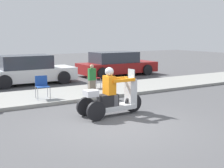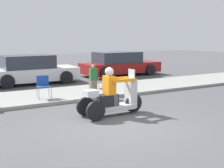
{
  "view_description": "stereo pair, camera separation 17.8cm",
  "coord_description": "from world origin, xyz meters",
  "px_view_note": "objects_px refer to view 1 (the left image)",
  "views": [
    {
      "loc": [
        -4.38,
        -6.81,
        2.43
      ],
      "look_at": [
        0.41,
        1.04,
        0.96
      ],
      "focal_mm": 50.0,
      "sensor_mm": 36.0,
      "label": 1
    },
    {
      "loc": [
        -4.23,
        -6.9,
        2.43
      ],
      "look_at": [
        0.41,
        1.04,
        0.96
      ],
      "focal_mm": 50.0,
      "sensor_mm": 36.0,
      "label": 2
    }
  ],
  "objects_px": {
    "folding_chair_set_back": "(93,76)",
    "parked_car_lot_left": "(116,64)",
    "motorcycle_trike": "(112,98)",
    "spectator_with_child": "(92,80)",
    "parked_car_lot_center": "(29,70)",
    "folding_chair_curbside": "(42,85)"
  },
  "relations": [
    {
      "from": "folding_chair_set_back",
      "to": "parked_car_lot_left",
      "type": "height_order",
      "value": "parked_car_lot_left"
    },
    {
      "from": "motorcycle_trike",
      "to": "spectator_with_child",
      "type": "height_order",
      "value": "motorcycle_trike"
    },
    {
      "from": "motorcycle_trike",
      "to": "parked_car_lot_center",
      "type": "xyz_separation_m",
      "value": [
        -0.39,
        7.24,
        0.15
      ]
    },
    {
      "from": "folding_chair_curbside",
      "to": "parked_car_lot_left",
      "type": "relative_size",
      "value": 0.17
    },
    {
      "from": "parked_car_lot_center",
      "to": "parked_car_lot_left",
      "type": "xyz_separation_m",
      "value": [
        5.44,
        0.55,
        -0.01
      ]
    },
    {
      "from": "folding_chair_set_back",
      "to": "parked_car_lot_left",
      "type": "bearing_deg",
      "value": 46.36
    },
    {
      "from": "motorcycle_trike",
      "to": "folding_chair_curbside",
      "type": "bearing_deg",
      "value": 111.37
    },
    {
      "from": "spectator_with_child",
      "to": "folding_chair_curbside",
      "type": "relative_size",
      "value": 1.43
    },
    {
      "from": "parked_car_lot_center",
      "to": "parked_car_lot_left",
      "type": "height_order",
      "value": "parked_car_lot_center"
    },
    {
      "from": "spectator_with_child",
      "to": "folding_chair_set_back",
      "type": "xyz_separation_m",
      "value": [
        0.78,
        1.39,
        -0.06
      ]
    },
    {
      "from": "folding_chair_curbside",
      "to": "parked_car_lot_center",
      "type": "bearing_deg",
      "value": 79.67
    },
    {
      "from": "spectator_with_child",
      "to": "parked_car_lot_center",
      "type": "xyz_separation_m",
      "value": [
        -1.11,
        4.57,
        -0.01
      ]
    },
    {
      "from": "folding_chair_curbside",
      "to": "parked_car_lot_left",
      "type": "height_order",
      "value": "parked_car_lot_left"
    },
    {
      "from": "spectator_with_child",
      "to": "parked_car_lot_left",
      "type": "xyz_separation_m",
      "value": [
        4.34,
        5.12,
        -0.02
      ]
    },
    {
      "from": "motorcycle_trike",
      "to": "parked_car_lot_center",
      "type": "relative_size",
      "value": 0.48
    },
    {
      "from": "folding_chair_curbside",
      "to": "parked_car_lot_left",
      "type": "xyz_separation_m",
      "value": [
        6.22,
        4.81,
        0.04
      ]
    },
    {
      "from": "spectator_with_child",
      "to": "parked_car_lot_left",
      "type": "distance_m",
      "value": 6.71
    },
    {
      "from": "motorcycle_trike",
      "to": "parked_car_lot_center",
      "type": "distance_m",
      "value": 7.25
    },
    {
      "from": "folding_chair_curbside",
      "to": "parked_car_lot_center",
      "type": "height_order",
      "value": "parked_car_lot_center"
    },
    {
      "from": "motorcycle_trike",
      "to": "spectator_with_child",
      "type": "bearing_deg",
      "value": 74.99
    },
    {
      "from": "folding_chair_curbside",
      "to": "parked_car_lot_left",
      "type": "bearing_deg",
      "value": 37.7
    },
    {
      "from": "folding_chair_curbside",
      "to": "parked_car_lot_center",
      "type": "relative_size",
      "value": 0.19
    }
  ]
}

